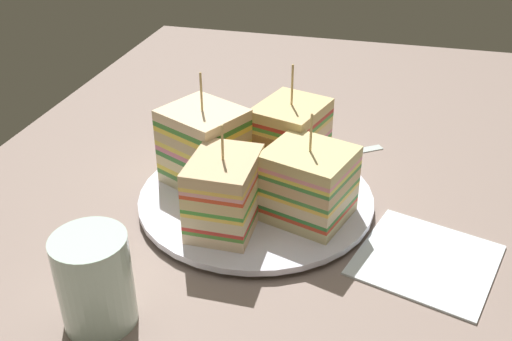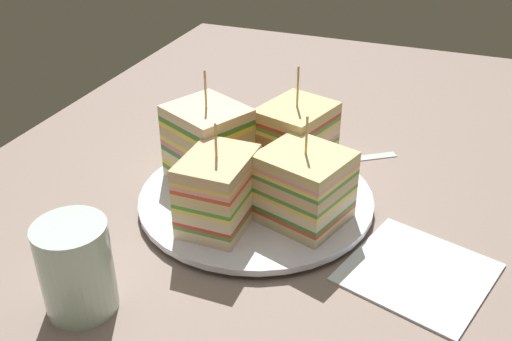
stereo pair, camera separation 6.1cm
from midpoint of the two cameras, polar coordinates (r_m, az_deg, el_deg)
ground_plane at (r=63.72cm, az=2.74°, el=-4.05°), size 119.05×70.42×1.80cm
plate at (r=62.80cm, az=2.78°, el=-2.82°), size 25.22×25.22×1.22cm
sandwich_wedge_0 at (r=64.76cm, az=6.59°, el=2.83°), size 9.54×8.58×12.84cm
sandwich_wedge_1 at (r=63.42cm, az=-1.97°, el=2.56°), size 9.84×10.27×12.78cm
sandwich_wedge_2 at (r=56.13cm, az=-0.65°, el=-2.11°), size 8.01×6.03×11.06cm
sandwich_wedge_3 at (r=57.42cm, az=7.72°, el=-1.67°), size 9.32×9.81×11.33cm
chip_pile at (r=61.99cm, az=1.85°, el=-2.00°), size 6.81×6.57×1.24cm
salad_garnish at (r=69.06cm, az=1.87°, el=1.52°), size 7.12×6.87×1.33cm
spoon at (r=71.08cm, az=8.40°, el=0.84°), size 9.45×12.57×1.00cm
napkin at (r=56.72cm, az=18.67°, el=-9.48°), size 14.98×15.06×0.50cm
drinking_glass at (r=49.90cm, az=-13.78°, el=-9.94°), size 6.04×6.04×8.34cm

